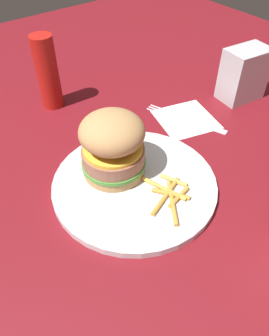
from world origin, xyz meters
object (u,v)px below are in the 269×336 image
Objects in this scene: plate at (134,184)px; napkin at (186,119)px; sandwich at (113,145)px; fries_pile at (170,193)px; napkin_dispenser at (244,74)px; ketchup_bottle at (47,73)px; fork at (185,118)px.

plate is 2.39× the size of napkin.
plate is at bearing 14.64° from sandwich.
sandwich is at bearing -165.36° from plate.
napkin_dispenser is (-0.13, 0.32, 0.04)m from fries_pile.
sandwich is 0.26m from ketchup_bottle.
napkin is 1.01× the size of napkin_dispenser.
napkin_dispenser is (-0.03, 0.36, -0.01)m from sandwich.
fork is 1.53× the size of napkin_dispenser.
plate is at bearing -1.92° from ketchup_bottle.
sandwich is 1.00× the size of fries_pile.
fries_pile reaches higher than plate.
fries_pile is at bearing 24.22° from plate.
fries_pile is 0.35m from napkin_dispenser.
sandwich reaches higher than napkin_dispenser.
plate is at bearing -160.77° from napkin_dispenser.
napkin is at bearing 101.60° from sandwich.
napkin_dispenser is at bearing 95.18° from sandwich.
napkin_dispenser reaches higher than napkin.
napkin_dispenser is at bearing 86.23° from napkin.
fork is at bearing -159.58° from napkin.
plate is 2.40× the size of napkin_dispenser.
sandwich is 0.22m from napkin.
fries_pile is 0.65× the size of fork.
sandwich is 0.73× the size of ketchup_bottle.
fries_pile reaches higher than fork.
fries_pile is 0.73× the size of ketchup_bottle.
ketchup_bottle is (-0.22, -0.34, 0.02)m from napkin_dispenser.
fries_pile is 0.22m from napkin.
fries_pile is 0.36m from ketchup_bottle.
fries_pile is at bearing 20.30° from sandwich.
fork reaches higher than napkin.
ketchup_bottle is at bearing -138.91° from napkin.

